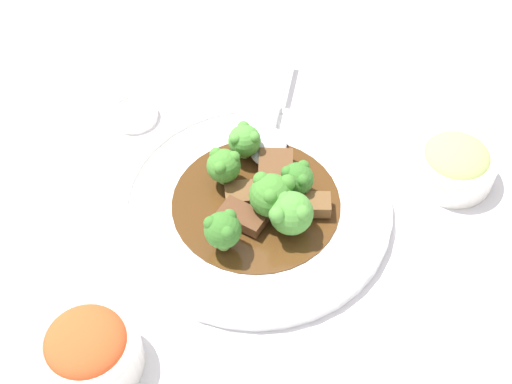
{
  "coord_description": "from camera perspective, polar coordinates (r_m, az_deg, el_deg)",
  "views": [
    {
      "loc": [
        -0.35,
        0.34,
        0.65
      ],
      "look_at": [
        0.0,
        0.0,
        0.03
      ],
      "focal_mm": 50.0,
      "sensor_mm": 36.0,
      "label": 1
    }
  ],
  "objects": [
    {
      "name": "side_bowl_kimchi",
      "position": [
        0.7,
        -13.25,
        -12.17
      ],
      "size": [
        0.1,
        0.1,
        0.06
      ],
      "color": "white",
      "rests_on": "ground_plane"
    },
    {
      "name": "broccoli_floret_5",
      "position": [
        0.82,
        -0.93,
        4.17
      ],
      "size": [
        0.04,
        0.04,
        0.04
      ],
      "color": "#7FA84C",
      "rests_on": "main_plate"
    },
    {
      "name": "broccoli_floret_4",
      "position": [
        0.78,
        3.32,
        1.09
      ],
      "size": [
        0.04,
        0.04,
        0.04
      ],
      "color": "#7FA84C",
      "rests_on": "main_plate"
    },
    {
      "name": "beef_strip_3",
      "position": [
        0.77,
        -1.07,
        -1.98
      ],
      "size": [
        0.06,
        0.04,
        0.01
      ],
      "color": "#56331E",
      "rests_on": "main_plate"
    },
    {
      "name": "broccoli_floret_3",
      "position": [
        0.79,
        -2.6,
        2.15
      ],
      "size": [
        0.04,
        0.04,
        0.04
      ],
      "color": "#7FA84C",
      "rests_on": "main_plate"
    },
    {
      "name": "broccoli_floret_2",
      "position": [
        0.75,
        2.59,
        -1.84
      ],
      "size": [
        0.05,
        0.05,
        0.05
      ],
      "color": "#8EB756",
      "rests_on": "main_plate"
    },
    {
      "name": "sauce_dish",
      "position": [
        0.91,
        -9.78,
        6.21
      ],
      "size": [
        0.06,
        0.06,
        0.01
      ],
      "color": "white",
      "rests_on": "ground_plane"
    },
    {
      "name": "broccoli_floret_0",
      "position": [
        0.76,
        1.42,
        -0.04
      ],
      "size": [
        0.05,
        0.05,
        0.05
      ],
      "color": "#8EB756",
      "rests_on": "main_plate"
    },
    {
      "name": "side_bowl_appetizer",
      "position": [
        0.85,
        15.63,
        2.23
      ],
      "size": [
        0.1,
        0.1,
        0.05
      ],
      "color": "white",
      "rests_on": "ground_plane"
    },
    {
      "name": "beef_strip_2",
      "position": [
        0.81,
        1.57,
        1.38
      ],
      "size": [
        0.08,
        0.08,
        0.02
      ],
      "color": "brown",
      "rests_on": "main_plate"
    },
    {
      "name": "beef_strip_1",
      "position": [
        0.79,
        -0.63,
        -0.04
      ],
      "size": [
        0.06,
        0.06,
        0.01
      ],
      "color": "brown",
      "rests_on": "main_plate"
    },
    {
      "name": "ground_plane",
      "position": [
        0.81,
        -0.0,
        -1.5
      ],
      "size": [
        4.0,
        4.0,
        0.0
      ],
      "primitive_type": "plane",
      "color": "silver"
    },
    {
      "name": "beef_strip_0",
      "position": [
        0.78,
        4.06,
        -1.0
      ],
      "size": [
        0.06,
        0.06,
        0.02
      ],
      "color": "brown",
      "rests_on": "main_plate"
    },
    {
      "name": "broccoli_floret_1",
      "position": [
        0.73,
        -2.67,
        -3.03
      ],
      "size": [
        0.04,
        0.04,
        0.05
      ],
      "color": "#8EB756",
      "rests_on": "main_plate"
    },
    {
      "name": "main_plate",
      "position": [
        0.8,
        -0.0,
        -1.07
      ],
      "size": [
        0.31,
        0.31,
        0.02
      ],
      "color": "white",
      "rests_on": "ground_plane"
    },
    {
      "name": "serving_spoon",
      "position": [
        0.85,
        1.17,
        4.43
      ],
      "size": [
        0.13,
        0.18,
        0.01
      ],
      "color": "#B7B7BC",
      "rests_on": "main_plate"
    }
  ]
}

